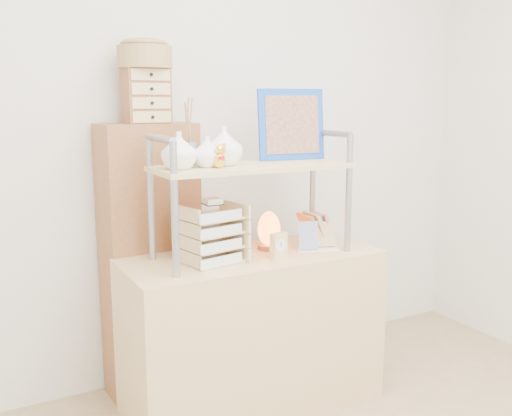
{
  "coord_description": "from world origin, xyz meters",
  "views": [
    {
      "loc": [
        -1.2,
        -1.05,
        1.45
      ],
      "look_at": [
        0.02,
        1.2,
        0.97
      ],
      "focal_mm": 40.0,
      "sensor_mm": 36.0,
      "label": 1
    }
  ],
  "objects": [
    {
      "name": "desk_clock",
      "position": [
        0.08,
        1.09,
        0.81
      ],
      "size": [
        0.09,
        0.06,
        0.12
      ],
      "color": "tan",
      "rests_on": "desk"
    },
    {
      "name": "woven_basket",
      "position": [
        -0.37,
        1.55,
        1.65
      ],
      "size": [
        0.25,
        0.25,
        0.1
      ],
      "primitive_type": "cylinder",
      "color": "olive",
      "rests_on": "drawer_chest"
    },
    {
      "name": "room_shell",
      "position": [
        0.0,
        0.39,
        1.69
      ],
      "size": [
        3.42,
        3.41,
        2.61
      ],
      "color": "silver",
      "rests_on": "ground"
    },
    {
      "name": "hutch",
      "position": [
        -0.06,
        1.21,
        1.19
      ],
      "size": [
        0.9,
        0.34,
        0.76
      ],
      "color": "#8F929C",
      "rests_on": "desk"
    },
    {
      "name": "postcard_stand",
      "position": [
        0.31,
        1.13,
        0.79
      ],
      "size": [
        0.21,
        0.12,
        0.14
      ],
      "color": "white",
      "rests_on": "desk"
    },
    {
      "name": "drawer_chest",
      "position": [
        -0.37,
        1.55,
        1.48
      ],
      "size": [
        0.2,
        0.16,
        0.25
      ],
      "color": "brown",
      "rests_on": "cabinet"
    },
    {
      "name": "letter_tray",
      "position": [
        -0.21,
        1.18,
        0.86
      ],
      "size": [
        0.27,
        0.26,
        0.29
      ],
      "color": "#DBC283",
      "rests_on": "desk"
    },
    {
      "name": "desk",
      "position": [
        0.0,
        1.2,
        0.38
      ],
      "size": [
        1.2,
        0.5,
        0.75
      ],
      "primitive_type": "cube",
      "color": "tan",
      "rests_on": "ground"
    },
    {
      "name": "cabinet",
      "position": [
        -0.37,
        1.57,
        0.68
      ],
      "size": [
        0.46,
        0.27,
        1.35
      ],
      "primitive_type": "cube",
      "rotation": [
        0.0,
        0.0,
        0.06
      ],
      "color": "brown",
      "rests_on": "ground"
    },
    {
      "name": "salt_lamp",
      "position": [
        0.12,
        1.26,
        0.84
      ],
      "size": [
        0.12,
        0.11,
        0.19
      ],
      "color": "brown",
      "rests_on": "desk"
    }
  ]
}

